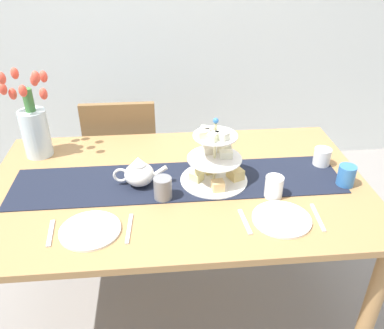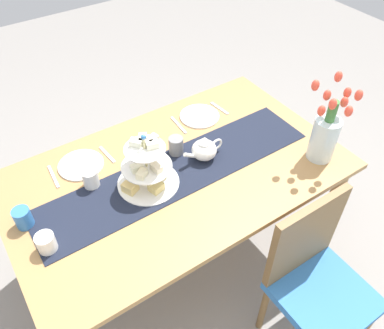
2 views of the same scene
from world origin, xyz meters
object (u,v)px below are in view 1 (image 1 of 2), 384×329
(fork_left, at_px, (51,233))
(dinner_plate_right, at_px, (282,219))
(tiered_cake_stand, at_px, (215,162))
(fork_right, at_px, (245,222))
(knife_right, at_px, (318,217))
(mug_white_text, at_px, (274,187))
(knife_left, at_px, (129,228))
(chair_left, at_px, (124,157))
(teapot, at_px, (139,173))
(mug_grey, at_px, (163,188))
(cream_jug, at_px, (322,157))
(dining_table, at_px, (179,201))
(dinner_plate_left, at_px, (90,230))
(tulip_vase, at_px, (34,126))
(mug_orange, at_px, (346,176))

(fork_left, distance_m, dinner_plate_right, 0.88)
(tiered_cake_stand, xyz_separation_m, fork_right, (0.07, -0.30, -0.10))
(tiered_cake_stand, distance_m, fork_left, 0.73)
(knife_right, distance_m, mug_white_text, 0.22)
(knife_left, relative_size, dinner_plate_right, 0.74)
(chair_left, height_order, mug_white_text, chair_left)
(dinner_plate_right, height_order, mug_white_text, mug_white_text)
(chair_left, distance_m, teapot, 0.81)
(chair_left, xyz_separation_m, mug_grey, (0.23, -0.85, 0.32))
(teapot, relative_size, mug_white_text, 2.51)
(chair_left, bearing_deg, cream_jug, -32.69)
(dining_table, distance_m, dinner_plate_right, 0.50)
(dinner_plate_left, distance_m, mug_white_text, 0.76)
(chair_left, bearing_deg, dinner_plate_right, -56.38)
(tiered_cake_stand, height_order, knife_left, tiered_cake_stand)
(teapot, relative_size, mug_grey, 2.51)
(tulip_vase, distance_m, mug_grey, 0.75)
(dinner_plate_right, bearing_deg, mug_grey, 157.48)
(tiered_cake_stand, xyz_separation_m, mug_grey, (-0.23, -0.11, -0.05))
(fork_left, xyz_separation_m, mug_orange, (1.23, 0.22, 0.04))
(chair_left, bearing_deg, tulip_vase, -132.14)
(knife_left, bearing_deg, dinner_plate_right, 0.00)
(knife_right, distance_m, mug_orange, 0.30)
(tiered_cake_stand, height_order, knife_right, tiered_cake_stand)
(fork_right, bearing_deg, dining_table, 128.46)
(chair_left, bearing_deg, mug_orange, -38.28)
(fork_right, bearing_deg, dinner_plate_right, 0.00)
(knife_left, relative_size, fork_right, 1.13)
(dinner_plate_left, distance_m, knife_left, 0.15)
(knife_left, bearing_deg, chair_left, 95.47)
(dinner_plate_right, relative_size, mug_orange, 2.42)
(cream_jug, relative_size, fork_left, 0.57)
(fork_right, relative_size, mug_grey, 1.58)
(tiered_cake_stand, bearing_deg, tulip_vase, 158.94)
(fork_left, bearing_deg, dinner_plate_right, 0.00)
(dining_table, xyz_separation_m, mug_orange, (0.73, -0.08, 0.15))
(tiered_cake_stand, distance_m, dinner_plate_left, 0.60)
(mug_white_text, distance_m, mug_orange, 0.34)
(dining_table, bearing_deg, chair_left, 112.49)
(knife_right, height_order, mug_orange, mug_orange)
(tulip_vase, relative_size, fork_left, 2.99)
(teapot, relative_size, dinner_plate_right, 1.04)
(tulip_vase, height_order, mug_white_text, tulip_vase)
(dinner_plate_left, xyz_separation_m, dinner_plate_right, (0.73, 0.00, 0.00))
(knife_right, bearing_deg, fork_left, 180.00)
(dining_table, height_order, mug_grey, mug_grey)
(dinner_plate_right, bearing_deg, knife_left, 180.00)
(mug_orange, bearing_deg, knife_right, -132.93)
(tiered_cake_stand, bearing_deg, fork_right, -76.02)
(dining_table, relative_size, fork_right, 11.23)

